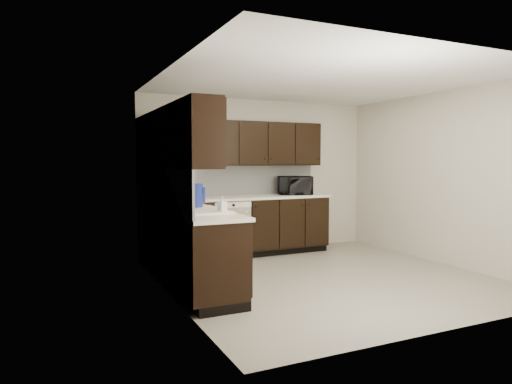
# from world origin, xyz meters

# --- Properties ---
(floor) EXTENTS (4.00, 4.00, 0.00)m
(floor) POSITION_xyz_m (0.00, 0.00, 0.00)
(floor) COLOR gray
(floor) RESTS_ON ground
(ceiling) EXTENTS (4.00, 4.00, 0.00)m
(ceiling) POSITION_xyz_m (0.00, 0.00, 2.50)
(ceiling) COLOR white
(ceiling) RESTS_ON wall_back
(wall_back) EXTENTS (4.00, 0.02, 2.50)m
(wall_back) POSITION_xyz_m (0.00, 2.00, 1.25)
(wall_back) COLOR #BAB29F
(wall_back) RESTS_ON floor
(wall_left) EXTENTS (0.02, 4.00, 2.50)m
(wall_left) POSITION_xyz_m (-2.00, 0.00, 1.25)
(wall_left) COLOR #BAB29F
(wall_left) RESTS_ON floor
(wall_right) EXTENTS (0.02, 4.00, 2.50)m
(wall_right) POSITION_xyz_m (2.00, 0.00, 1.25)
(wall_right) COLOR #BAB29F
(wall_right) RESTS_ON floor
(wall_front) EXTENTS (4.00, 0.02, 2.50)m
(wall_front) POSITION_xyz_m (0.00, -2.00, 1.25)
(wall_front) COLOR #BAB29F
(wall_front) RESTS_ON floor
(lower_cabinets) EXTENTS (3.00, 2.80, 0.90)m
(lower_cabinets) POSITION_xyz_m (-1.01, 1.11, 0.41)
(lower_cabinets) COLOR black
(lower_cabinets) RESTS_ON floor
(countertop) EXTENTS (3.03, 2.83, 0.04)m
(countertop) POSITION_xyz_m (-1.01, 1.11, 0.92)
(countertop) COLOR silver
(countertop) RESTS_ON lower_cabinets
(backsplash) EXTENTS (3.00, 2.80, 0.48)m
(backsplash) POSITION_xyz_m (-1.22, 1.32, 1.18)
(backsplash) COLOR silver
(backsplash) RESTS_ON countertop
(upper_cabinets) EXTENTS (3.00, 2.80, 0.70)m
(upper_cabinets) POSITION_xyz_m (-1.10, 1.20, 1.77)
(upper_cabinets) COLOR black
(upper_cabinets) RESTS_ON wall_back
(dishwasher) EXTENTS (0.58, 0.04, 0.78)m
(dishwasher) POSITION_xyz_m (-0.70, 1.41, 0.55)
(dishwasher) COLOR #F5E6C9
(dishwasher) RESTS_ON lower_cabinets
(sink) EXTENTS (0.54, 0.82, 0.42)m
(sink) POSITION_xyz_m (-1.68, -0.01, 0.88)
(sink) COLOR #F5E6C9
(sink) RESTS_ON countertop
(microwave) EXTENTS (0.65, 0.55, 0.30)m
(microwave) POSITION_xyz_m (0.51, 1.67, 1.09)
(microwave) COLOR black
(microwave) RESTS_ON countertop
(soap_bottle_a) EXTENTS (0.10, 0.10, 0.18)m
(soap_bottle_a) POSITION_xyz_m (-1.51, -0.27, 1.03)
(soap_bottle_a) COLOR gray
(soap_bottle_a) RESTS_ON countertop
(soap_bottle_b) EXTENTS (0.10, 0.10, 0.21)m
(soap_bottle_b) POSITION_xyz_m (-1.84, 0.94, 1.05)
(soap_bottle_b) COLOR gray
(soap_bottle_b) RESTS_ON countertop
(toaster_oven) EXTENTS (0.40, 0.36, 0.21)m
(toaster_oven) POSITION_xyz_m (-1.75, 1.77, 1.04)
(toaster_oven) COLOR silver
(toaster_oven) RESTS_ON countertop
(storage_bin) EXTENTS (0.60, 0.51, 0.20)m
(storage_bin) POSITION_xyz_m (-1.66, 1.05, 1.04)
(storage_bin) COLOR white
(storage_bin) RESTS_ON countertop
(blue_pitcher) EXTENTS (0.21, 0.21, 0.29)m
(blue_pitcher) POSITION_xyz_m (-1.66, 0.23, 1.09)
(blue_pitcher) COLOR navy
(blue_pitcher) RESTS_ON countertop
(teal_tumbler) EXTENTS (0.10, 0.10, 0.21)m
(teal_tumbler) POSITION_xyz_m (-1.54, 1.35, 1.04)
(teal_tumbler) COLOR #0B816E
(teal_tumbler) RESTS_ON countertop
(paper_towel_roll) EXTENTS (0.17, 0.17, 0.31)m
(paper_towel_roll) POSITION_xyz_m (-1.54, 1.32, 1.10)
(paper_towel_roll) COLOR silver
(paper_towel_roll) RESTS_ON countertop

